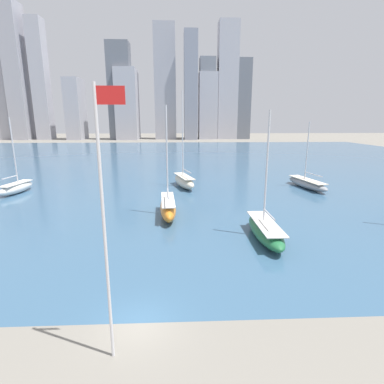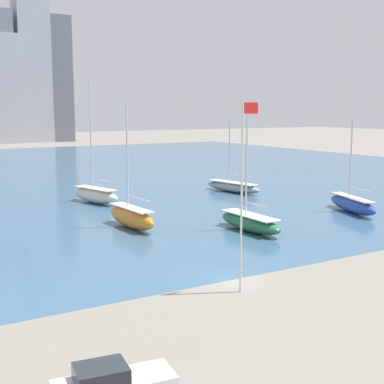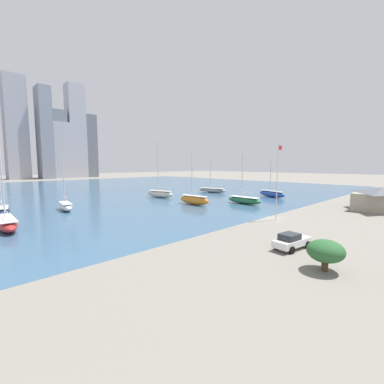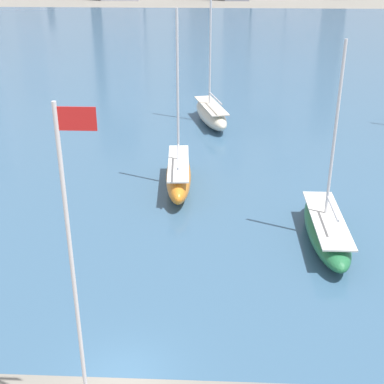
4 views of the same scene
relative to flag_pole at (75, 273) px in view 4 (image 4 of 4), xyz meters
name	(u,v)px [view 4 (image 4 of 4)]	position (x,y,z in m)	size (l,w,h in m)	color
ground_plane	(124,378)	(0.88, 2.29, -6.68)	(500.00, 500.00, 0.00)	gray
harbor_water	(194,56)	(0.88, 72.29, -6.68)	(180.00, 140.00, 0.00)	#385B7A
flag_pole	(75,273)	(0.00, 0.00, 0.00)	(1.24, 0.14, 12.37)	silver
sailboat_orange	(179,174)	(1.87, 21.20, -5.53)	(2.30, 8.65, 12.59)	orange
sailboat_green	(326,229)	(11.21, 13.92, -5.77)	(2.29, 8.96, 11.84)	#236B3D
sailboat_cream	(211,113)	(4.01, 36.83, -5.58)	(4.35, 8.92, 15.65)	beige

